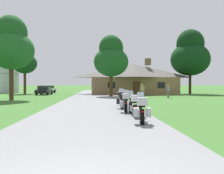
% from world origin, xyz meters
% --- Properties ---
extents(ground_plane, '(500.00, 500.00, 0.00)m').
position_xyz_m(ground_plane, '(0.00, 20.00, 0.00)').
color(ground_plane, '#386628').
extents(asphalt_driveway, '(6.40, 80.00, 0.06)m').
position_xyz_m(asphalt_driveway, '(0.00, 18.00, 0.03)').
color(asphalt_driveway, slate).
rests_on(asphalt_driveway, ground).
extents(motorcycle_silver_nearest_to_camera, '(0.89, 2.08, 1.30)m').
position_xyz_m(motorcycle_silver_nearest_to_camera, '(2.23, 6.67, 0.61)').
color(motorcycle_silver_nearest_to_camera, black).
rests_on(motorcycle_silver_nearest_to_camera, asphalt_driveway).
extents(motorcycle_black_second_in_row, '(0.66, 2.08, 1.30)m').
position_xyz_m(motorcycle_black_second_in_row, '(2.21, 8.91, 0.62)').
color(motorcycle_black_second_in_row, black).
rests_on(motorcycle_black_second_in_row, asphalt_driveway).
extents(motorcycle_blue_third_in_row, '(0.88, 2.08, 1.30)m').
position_xyz_m(motorcycle_blue_third_in_row, '(2.03, 10.70, 0.61)').
color(motorcycle_blue_third_in_row, black).
rests_on(motorcycle_blue_third_in_row, asphalt_driveway).
extents(motorcycle_orange_fourth_in_row, '(0.89, 2.08, 1.30)m').
position_xyz_m(motorcycle_orange_fourth_in_row, '(2.03, 12.91, 0.61)').
color(motorcycle_orange_fourth_in_row, black).
rests_on(motorcycle_orange_fourth_in_row, asphalt_driveway).
extents(motorcycle_red_farthest_in_row, '(0.66, 2.08, 1.30)m').
position_xyz_m(motorcycle_red_farthest_in_row, '(2.18, 14.99, 0.62)').
color(motorcycle_red_farthest_in_row, black).
rests_on(motorcycle_red_farthest_in_row, asphalt_driveway).
extents(stone_lodge, '(14.40, 7.15, 5.93)m').
position_xyz_m(stone_lodge, '(6.23, 35.60, 2.59)').
color(stone_lodge, brown).
rests_on(stone_lodge, ground).
extents(bystander_olive_shirt_near_lodge, '(0.55, 0.25, 1.67)m').
position_xyz_m(bystander_olive_shirt_near_lodge, '(6.48, 29.62, 0.93)').
color(bystander_olive_shirt_near_lodge, '#75664C').
rests_on(bystander_olive_shirt_near_lodge, ground).
extents(bystander_tan_shirt_beside_signpost, '(0.54, 0.30, 1.69)m').
position_xyz_m(bystander_tan_shirt_beside_signpost, '(6.25, 27.55, 0.95)').
color(bystander_tan_shirt_beside_signpost, '#75664C').
rests_on(bystander_tan_shirt_beside_signpost, ground).
extents(bystander_gray_shirt_by_tree, '(0.45, 0.40, 1.69)m').
position_xyz_m(bystander_gray_shirt_by_tree, '(9.16, 25.75, 0.95)').
color(bystander_gray_shirt_by_tree, '#75664C').
rests_on(bystander_gray_shirt_by_tree, ground).
extents(tree_left_near, '(4.78, 4.78, 8.99)m').
position_xyz_m(tree_left_near, '(-8.82, 22.32, 5.85)').
color(tree_left_near, '#422D19').
rests_on(tree_left_near, ground).
extents(tree_right_of_lodge, '(6.54, 6.54, 10.95)m').
position_xyz_m(tree_right_of_lodge, '(16.02, 35.97, 6.66)').
color(tree_right_of_lodge, '#422D19').
rests_on(tree_right_of_lodge, ground).
extents(tree_left_far, '(4.08, 4.08, 8.38)m').
position_xyz_m(tree_left_far, '(-12.11, 38.01, 5.67)').
color(tree_left_far, '#422D19').
rests_on(tree_left_far, ground).
extents(tree_by_lodge_front, '(4.67, 4.67, 8.31)m').
position_xyz_m(tree_by_lodge_front, '(2.15, 28.54, 5.24)').
color(tree_by_lodge_front, '#422D19').
rests_on(tree_by_lodge_front, ground).
extents(metal_silo_distant, '(4.04, 4.04, 8.33)m').
position_xyz_m(metal_silo_distant, '(-17.02, 43.82, 4.17)').
color(metal_silo_distant, '#B2B7BC').
rests_on(metal_silo_distant, ground).
extents(parked_white_suv_far_left, '(3.09, 4.93, 1.40)m').
position_xyz_m(parked_white_suv_far_left, '(-9.10, 40.96, 0.78)').
color(parked_white_suv_far_left, silver).
rests_on(parked_white_suv_far_left, ground).
extents(parked_black_sedan_far_left, '(2.02, 4.26, 1.20)m').
position_xyz_m(parked_black_sedan_far_left, '(-8.08, 34.53, 0.64)').
color(parked_black_sedan_far_left, black).
rests_on(parked_black_sedan_far_left, ground).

